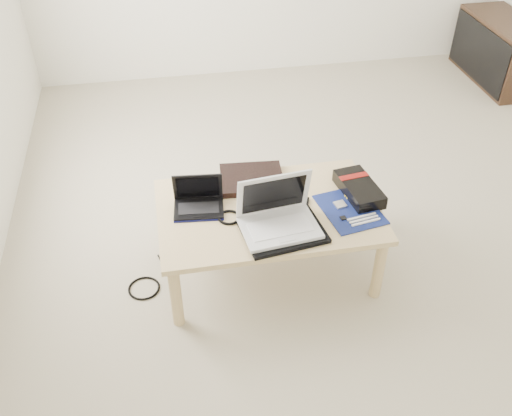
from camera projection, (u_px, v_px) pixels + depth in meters
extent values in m
plane|color=#ACA18B|center=(345.00, 206.00, 3.49)|extent=(4.00, 4.00, 0.00)
cube|color=tan|center=(268.00, 211.00, 2.84)|extent=(1.10, 0.70, 0.03)
cylinder|color=tan|center=(176.00, 296.00, 2.67)|extent=(0.06, 0.06, 0.37)
cylinder|color=tan|center=(379.00, 268.00, 2.81)|extent=(0.06, 0.06, 0.37)
cylinder|color=tan|center=(168.00, 216.00, 3.13)|extent=(0.06, 0.06, 0.37)
cylinder|color=tan|center=(342.00, 196.00, 3.27)|extent=(0.06, 0.06, 0.37)
cube|color=#3D2718|center=(501.00, 51.00, 4.71)|extent=(0.40, 0.90, 0.50)
cube|color=black|center=(479.00, 53.00, 4.68)|extent=(0.02, 0.86, 0.44)
cube|color=black|center=(252.00, 179.00, 3.01)|extent=(0.35, 0.30, 0.03)
cube|color=black|center=(199.00, 209.00, 2.82)|extent=(0.26, 0.19, 0.02)
cube|color=black|center=(199.00, 208.00, 2.81)|extent=(0.21, 0.11, 0.00)
cube|color=black|center=(199.00, 216.00, 2.77)|extent=(0.06, 0.03, 0.00)
cube|color=black|center=(198.00, 187.00, 2.82)|extent=(0.25, 0.07, 0.16)
cube|color=black|center=(198.00, 187.00, 2.82)|extent=(0.21, 0.05, 0.13)
cube|color=#0B0E3F|center=(199.00, 221.00, 2.76)|extent=(0.24, 0.04, 0.01)
cube|color=black|center=(282.00, 208.00, 2.83)|extent=(0.31, 0.27, 0.01)
cube|color=white|center=(282.00, 207.00, 2.83)|extent=(0.24, 0.21, 0.00)
cube|color=#BABABF|center=(285.00, 206.00, 2.84)|extent=(0.08, 0.22, 0.02)
cube|color=#A4A5AA|center=(285.00, 204.00, 2.83)|extent=(0.06, 0.18, 0.00)
cube|color=black|center=(283.00, 232.00, 2.68)|extent=(0.41, 0.32, 0.02)
cube|color=silver|center=(280.00, 228.00, 2.68)|extent=(0.38, 0.29, 0.02)
cube|color=white|center=(280.00, 227.00, 2.67)|extent=(0.31, 0.17, 0.00)
cube|color=silver|center=(287.00, 239.00, 2.60)|extent=(0.08, 0.04, 0.00)
cube|color=silver|center=(274.00, 194.00, 2.67)|extent=(0.36, 0.10, 0.24)
cube|color=black|center=(274.00, 195.00, 2.67)|extent=(0.31, 0.07, 0.19)
cube|color=#0D1E54|center=(350.00, 209.00, 2.83)|extent=(0.32, 0.37, 0.01)
cube|color=#BABABF|center=(340.00, 204.00, 2.84)|extent=(0.06, 0.06, 0.01)
cube|color=gold|center=(355.00, 194.00, 2.91)|extent=(0.11, 0.03, 0.01)
cube|color=gold|center=(356.00, 196.00, 2.90)|extent=(0.11, 0.03, 0.01)
cube|color=silver|center=(362.00, 217.00, 2.77)|extent=(0.15, 0.04, 0.01)
cube|color=silver|center=(364.00, 219.00, 2.76)|extent=(0.15, 0.04, 0.01)
cube|color=silver|center=(366.00, 222.00, 2.74)|extent=(0.15, 0.04, 0.01)
cube|color=black|center=(343.00, 218.00, 2.76)|extent=(0.03, 0.03, 0.01)
cube|color=black|center=(359.00, 189.00, 2.91)|extent=(0.20, 0.33, 0.07)
cube|color=maroon|center=(354.00, 176.00, 2.94)|extent=(0.16, 0.06, 0.00)
torus|color=black|center=(229.00, 217.00, 2.77)|extent=(0.14, 0.14, 0.01)
torus|color=black|center=(144.00, 288.00, 2.95)|extent=(0.19, 0.19, 0.01)
cylinder|color=black|center=(167.00, 275.00, 3.03)|extent=(0.09, 0.33, 0.01)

